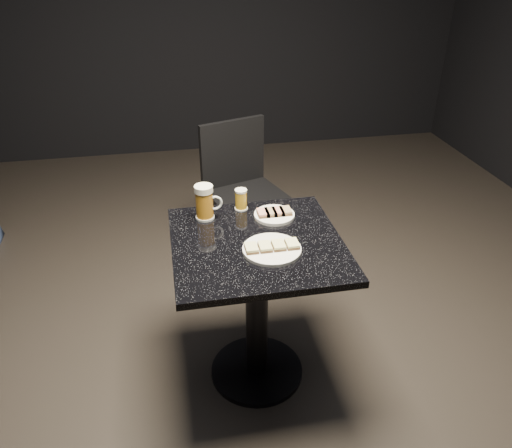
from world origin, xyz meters
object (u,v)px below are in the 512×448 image
Objects in this scene: plate_small at (274,215)px; beer_mug at (205,202)px; beer_tumbler at (241,199)px; plate_large at (272,249)px; chair at (242,186)px; table at (257,288)px.

beer_mug reaches higher than plate_small.
plate_small is at bearing -36.74° from beer_tumbler.
plate_large is 2.41× the size of beer_tumbler.
beer_tumbler is (0.17, 0.06, -0.03)m from beer_mug.
chair is (0.07, 1.12, -0.25)m from plate_large.
plate_small is 0.24× the size of table.
table is 0.85× the size of chair.
table is 0.44m from beer_mug.
beer_tumbler is 0.11× the size of chair.
plate_large is at bearing -80.56° from beer_tumbler.
beer_tumbler is 0.82m from chair.
plate_large is 0.40m from beer_mug.
beer_mug is (-0.30, 0.04, 0.07)m from plate_small.
table is 0.41m from beer_tumbler.
beer_tumbler is (-0.02, 0.29, 0.29)m from table.
plate_small is at bearing 58.59° from table.
beer_mug is at bearing 126.09° from plate_large.
plate_small is 0.31m from beer_mug.
plate_large is 1.15m from chair.
plate_large is 0.31× the size of table.
plate_small is 1.85× the size of beer_tumbler.
beer_mug is 0.92m from chair.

